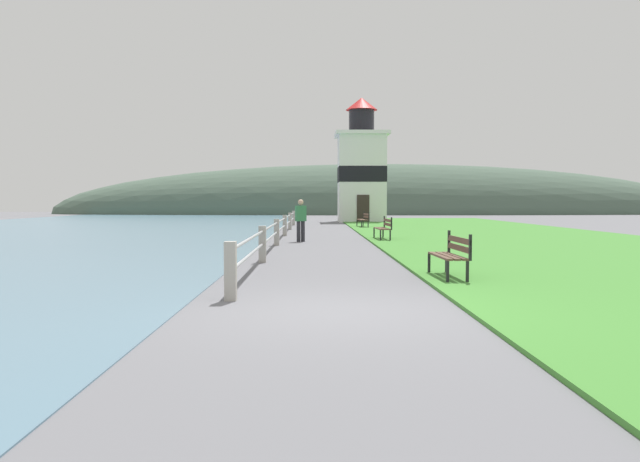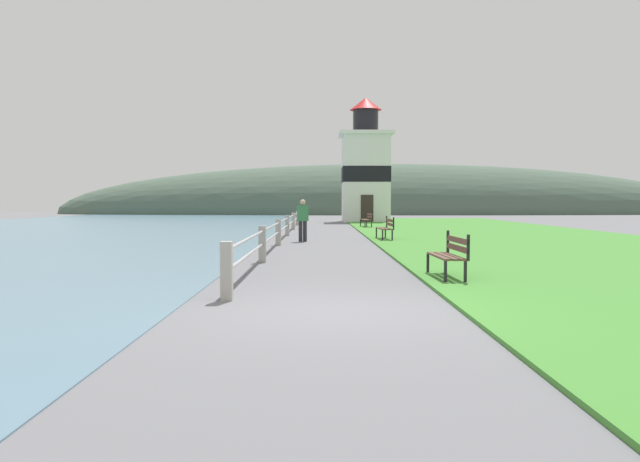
% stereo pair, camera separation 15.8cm
% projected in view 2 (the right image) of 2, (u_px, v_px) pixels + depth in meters
% --- Properties ---
extents(ground_plane, '(160.00, 160.00, 0.00)m').
position_uv_depth(ground_plane, '(332.00, 312.00, 8.75)').
color(ground_plane, slate).
extents(grass_verge, '(12.00, 54.97, 0.06)m').
position_uv_depth(grass_verge, '(501.00, 236.00, 27.08)').
color(grass_verge, '#428433').
rests_on(grass_verge, ground_plane).
extents(seawall_railing, '(0.18, 30.33, 0.93)m').
position_uv_depth(seawall_railing, '(281.00, 226.00, 24.77)').
color(seawall_railing, '#A8A399').
rests_on(seawall_railing, ground_plane).
extents(park_bench_near, '(0.52, 1.66, 0.94)m').
position_uv_depth(park_bench_near, '(448.00, 253.00, 12.29)').
color(park_bench_near, brown).
rests_on(park_bench_near, ground_plane).
extents(park_bench_midway, '(0.53, 1.97, 0.94)m').
position_uv_depth(park_bench_midway, '(384.00, 227.00, 24.60)').
color(park_bench_midway, brown).
rests_on(park_bench_midway, ground_plane).
extents(park_bench_far, '(0.61, 1.99, 0.94)m').
position_uv_depth(park_bench_far, '(365.00, 218.00, 36.23)').
color(park_bench_far, brown).
rests_on(park_bench_far, ground_plane).
extents(lighthouse, '(3.94, 3.94, 9.22)m').
position_uv_depth(lighthouse, '(363.00, 170.00, 46.45)').
color(lighthouse, white).
rests_on(lighthouse, ground_plane).
extents(person_strolling, '(0.44, 0.34, 1.61)m').
position_uv_depth(person_strolling, '(300.00, 219.00, 23.75)').
color(person_strolling, '#28282D').
rests_on(person_strolling, ground_plane).
extents(distant_hillside, '(80.00, 16.00, 12.00)m').
position_uv_depth(distant_hillside, '(385.00, 214.00, 75.35)').
color(distant_hillside, '#475B4C').
rests_on(distant_hillside, ground_plane).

